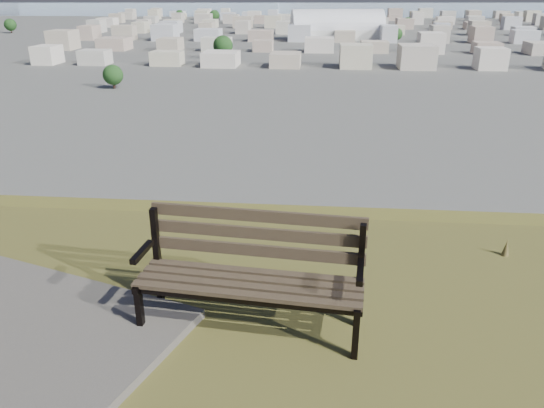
# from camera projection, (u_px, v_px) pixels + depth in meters

# --- Properties ---
(park_bench) EXTENTS (1.84, 0.74, 0.94)m
(park_bench) POSITION_uv_depth(u_px,v_px,m) (252.00, 267.00, 4.26)
(park_bench) COLOR #473B29
(park_bench) RESTS_ON hilltop_mesa
(arena) EXTENTS (53.42, 29.12, 21.40)m
(arena) POSITION_uv_depth(u_px,v_px,m) (337.00, 30.00, 298.50)
(arena) COLOR silver
(arena) RESTS_ON ground
(city_blocks) EXTENTS (395.00, 361.00, 7.00)m
(city_blocks) POSITION_uv_depth(u_px,v_px,m) (322.00, 24.00, 374.38)
(city_blocks) COLOR beige
(city_blocks) RESTS_ON ground
(city_trees) EXTENTS (406.52, 387.20, 9.98)m
(city_trees) POSITION_uv_depth(u_px,v_px,m) (276.00, 29.00, 306.59)
(city_trees) COLOR #322019
(city_trees) RESTS_ON ground
(bay_water) EXTENTS (2400.00, 700.00, 0.12)m
(bay_water) POSITION_uv_depth(u_px,v_px,m) (323.00, 6.00, 841.47)
(bay_water) COLOR gray
(bay_water) RESTS_ON ground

